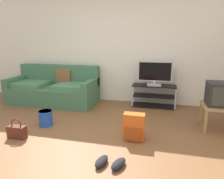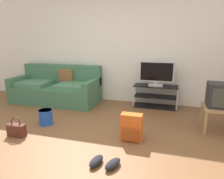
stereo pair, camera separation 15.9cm
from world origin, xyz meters
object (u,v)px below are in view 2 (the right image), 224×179
object	(u,v)px
couch	(57,89)
flat_tv	(156,74)
backpack	(132,127)
crt_tv	(222,95)
handbag	(16,130)
cleaning_bucket	(46,117)
sneakers_pair	(104,162)
side_table	(220,110)
tv_stand	(155,96)

from	to	relation	value
couch	flat_tv	size ratio (longest dim) A/B	2.78
flat_tv	backpack	world-z (taller)	flat_tv
crt_tv	handbag	size ratio (longest dim) A/B	1.36
crt_tv	flat_tv	bearing A→B (deg)	139.91
handbag	cleaning_bucket	distance (m)	0.57
cleaning_bucket	sneakers_pair	size ratio (longest dim) A/B	0.68
side_table	tv_stand	bearing A→B (deg)	138.77
tv_stand	flat_tv	world-z (taller)	flat_tv
backpack	cleaning_bucket	distance (m)	1.60
crt_tv	cleaning_bucket	distance (m)	3.02
backpack	handbag	world-z (taller)	backpack
tv_stand	handbag	world-z (taller)	tv_stand
tv_stand	cleaning_bucket	world-z (taller)	tv_stand
backpack	handbag	size ratio (longest dim) A/B	1.32
crt_tv	backpack	bearing A→B (deg)	-150.76
flat_tv	cleaning_bucket	xyz separation A→B (m)	(-1.80, -1.53, -0.62)
tv_stand	sneakers_pair	bearing A→B (deg)	-99.13
handbag	cleaning_bucket	xyz separation A→B (m)	(0.17, 0.54, 0.03)
side_table	sneakers_pair	world-z (taller)	side_table
cleaning_bucket	couch	bearing A→B (deg)	112.81
handbag	sneakers_pair	xyz separation A→B (m)	(1.58, -0.36, -0.06)
couch	side_table	xyz separation A→B (m)	(3.48, -0.75, 0.04)
tv_stand	crt_tv	bearing A→B (deg)	-40.75
cleaning_bucket	flat_tv	bearing A→B (deg)	40.26
side_table	backpack	bearing A→B (deg)	-151.30
crt_tv	sneakers_pair	xyz separation A→B (m)	(-1.51, -1.49, -0.57)
couch	cleaning_bucket	size ratio (longest dim) A/B	7.70
handbag	couch	bearing A→B (deg)	101.66
handbag	sneakers_pair	world-z (taller)	handbag
sneakers_pair	backpack	bearing A→B (deg)	76.12
side_table	crt_tv	distance (m)	0.26
couch	side_table	bearing A→B (deg)	-12.10
side_table	sneakers_pair	bearing A→B (deg)	-135.75
couch	cleaning_bucket	bearing A→B (deg)	-67.19
sneakers_pair	handbag	bearing A→B (deg)	167.08
couch	cleaning_bucket	distance (m)	1.44
tv_stand	crt_tv	size ratio (longest dim) A/B	2.23
crt_tv	tv_stand	bearing A→B (deg)	139.25
couch	side_table	size ratio (longest dim) A/B	3.85
handbag	tv_stand	bearing A→B (deg)	46.72
side_table	handbag	size ratio (longest dim) A/B	1.70
crt_tv	cleaning_bucket	world-z (taller)	crt_tv
backpack	sneakers_pair	distance (m)	0.79
tv_stand	crt_tv	distance (m)	1.52
backpack	handbag	bearing A→B (deg)	-175.92
backpack	sneakers_pair	xyz separation A→B (m)	(-0.18, -0.75, -0.16)
couch	cleaning_bucket	xyz separation A→B (m)	(0.55, -1.31, -0.17)
couch	tv_stand	bearing A→B (deg)	5.72
tv_stand	cleaning_bucket	xyz separation A→B (m)	(-1.80, -1.55, -0.10)
side_table	handbag	distance (m)	3.30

